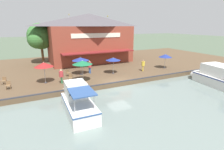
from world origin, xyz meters
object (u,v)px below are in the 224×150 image
Objects in this scene: patio_umbrella_near_quay_edge at (165,56)px; tree_upstream_bank at (40,37)px; cafe_chair_far_corner_seat at (4,80)px; cafe_chair_beside_entrance at (8,85)px; person_near_entrance at (143,64)px; motorboat_nearest_quay at (221,78)px; person_mid_patio at (61,75)px; patio_umbrella_mid_patio_right at (44,65)px; patio_umbrella_mid_patio_left at (80,59)px; cafe_chair_back_row_seat at (70,77)px; tree_downstream_bank at (74,32)px; waterfront_restaurant at (90,38)px; motorboat_distant_upstream at (77,101)px; cafe_chair_facing_river at (68,73)px; person_at_quay_edge at (90,65)px; patio_umbrella_by_entrance at (113,59)px; patio_umbrella_far_corner at (82,63)px.

tree_upstream_bank is (-12.26, -16.66, 2.54)m from patio_umbrella_near_quay_edge.
cafe_chair_far_corner_seat is 2.09m from cafe_chair_beside_entrance.
motorboat_nearest_quay reaches higher than person_near_entrance.
cafe_chair_beside_entrance is 5.38m from person_mid_patio.
patio_umbrella_mid_patio_right is 1.03× the size of patio_umbrella_mid_patio_left.
tree_upstream_bank reaches higher than patio_umbrella_mid_patio_left.
tree_downstream_bank is at bearing 163.63° from cafe_chair_back_row_seat.
motorboat_nearest_quay is at bearing 10.36° from patio_umbrella_near_quay_edge.
patio_umbrella_near_quay_edge reaches higher than person_near_entrance.
motorboat_distant_upstream is (17.18, -7.09, -3.91)m from waterfront_restaurant.
motorboat_nearest_quay reaches higher than cafe_chair_facing_river.
waterfront_restaurant is at bearing -151.26° from motorboat_nearest_quay.
person_at_quay_edge is at bearing 126.53° from cafe_chair_back_row_seat.
cafe_chair_far_corner_seat and cafe_chair_beside_entrance have the same top height.
person_near_entrance is 11.63m from person_mid_patio.
person_mid_patio is at bearing -87.70° from patio_umbrella_near_quay_edge.
cafe_chair_beside_entrance is 0.12× the size of tree_upstream_bank.
cafe_chair_facing_river is at bearing -35.70° from waterfront_restaurant.
patio_umbrella_mid_patio_right is 7.76m from motorboat_distant_upstream.
patio_umbrella_by_entrance is 1.39× the size of person_near_entrance.
person_mid_patio reaches higher than cafe_chair_far_corner_seat.
tree_upstream_bank is (-11.60, -8.12, 2.46)m from patio_umbrella_by_entrance.
person_mid_patio is (1.29, -7.15, -1.00)m from patio_umbrella_by_entrance.
motorboat_distant_upstream is (6.73, -1.01, -0.14)m from cafe_chair_back_row_seat.
cafe_chair_facing_river is 0.15× the size of motorboat_distant_upstream.
waterfront_restaurant reaches higher than tree_downstream_bank.
patio_umbrella_far_corner is at bearing -22.97° from waterfront_restaurant.
motorboat_distant_upstream is at bearing -8.53° from cafe_chair_back_row_seat.
waterfront_restaurant is 6.15m from tree_downstream_bank.
patio_umbrella_by_entrance is 0.25× the size of motorboat_nearest_quay.
patio_umbrella_near_quay_edge is (2.07, 12.65, -0.19)m from patio_umbrella_mid_patio_left.
person_near_entrance is at bearing 23.45° from waterfront_restaurant.
motorboat_nearest_quay is at bearing 28.74° from waterfront_restaurant.
motorboat_nearest_quay is at bearing 34.84° from person_near_entrance.
patio_umbrella_mid_patio_left reaches higher than cafe_chair_beside_entrance.
cafe_chair_beside_entrance is (0.09, -21.01, -1.46)m from patio_umbrella_near_quay_edge.
tree_upstream_bank is (-11.87, 0.68, 2.33)m from patio_umbrella_mid_patio_right.
cafe_chair_beside_entrance is 23.80m from motorboat_nearest_quay.
person_at_quay_edge is 5.13m from person_mid_patio.
tree_upstream_bank is (-12.48, -2.07, 4.00)m from cafe_chair_back_row_seat.
person_mid_patio is (2.79, -4.31, -0.09)m from person_at_quay_edge.
motorboat_nearest_quay reaches higher than cafe_chair_far_corner_seat.
waterfront_restaurant is 17.16× the size of cafe_chair_far_corner_seat.
tree_downstream_bank reaches higher than motorboat_nearest_quay.
tree_downstream_bank is (-14.26, 11.80, 4.66)m from cafe_chair_far_corner_seat.
patio_umbrella_mid_patio_right is at bearing 97.46° from cafe_chair_beside_entrance.
person_at_quay_edge is at bearing -19.56° from waterfront_restaurant.
cafe_chair_facing_river is (8.19, -5.89, -3.77)m from waterfront_restaurant.
patio_umbrella_mid_patio_right is at bearing -102.56° from cafe_chair_back_row_seat.
waterfront_restaurant is at bearing 146.55° from person_mid_patio.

